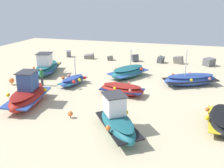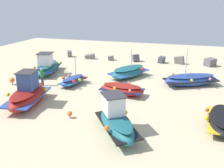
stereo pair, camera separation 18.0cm
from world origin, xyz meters
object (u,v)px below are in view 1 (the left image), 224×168
at_px(mooring_buoy_0, 12,80).
at_px(fishing_boat_1, 122,89).
at_px(person_walking, 42,76).
at_px(fishing_boat_4, 28,95).
at_px(fishing_boat_2, 223,120).
at_px(fishing_boat_5, 73,81).
at_px(mooring_buoy_1, 70,114).
at_px(fishing_boat_0, 117,121).
at_px(fishing_boat_3, 190,80).
at_px(fishing_boat_7, 128,72).
at_px(fishing_boat_6, 47,67).

bearing_deg(mooring_buoy_0, fishing_boat_1, 2.14).
bearing_deg(person_walking, fishing_boat_4, 37.23).
bearing_deg(fishing_boat_1, fishing_boat_2, 158.94).
xyz_separation_m(fishing_boat_5, person_walking, (-2.81, -1.05, 0.57)).
height_order(mooring_buoy_0, mooring_buoy_1, mooring_buoy_0).
distance_m(fishing_boat_1, fishing_boat_4, 7.97).
xyz_separation_m(fishing_boat_0, fishing_boat_1, (-1.44, 6.78, -0.31)).
bearing_deg(mooring_buoy_1, fishing_boat_0, -16.43).
xyz_separation_m(fishing_boat_1, fishing_boat_3, (5.79, 4.58, 0.07)).
relative_size(fishing_boat_7, mooring_buoy_0, 7.22).
xyz_separation_m(fishing_boat_2, fishing_boat_6, (-18.04, 8.32, 0.28)).
relative_size(fishing_boat_2, fishing_boat_4, 0.83).
height_order(fishing_boat_3, mooring_buoy_0, fishing_boat_3).
height_order(fishing_boat_2, fishing_boat_5, fishing_boat_5).
bearing_deg(fishing_boat_5, fishing_boat_6, -112.73).
bearing_deg(fishing_boat_0, mooring_buoy_1, 37.93).
relative_size(fishing_boat_4, fishing_boat_6, 0.95).
xyz_separation_m(fishing_boat_4, fishing_boat_5, (1.25, 5.70, -0.41)).
xyz_separation_m(fishing_boat_3, fishing_boat_7, (-6.50, 0.91, 0.04)).
relative_size(fishing_boat_2, mooring_buoy_1, 8.89).
height_order(fishing_boat_6, mooring_buoy_0, fishing_boat_6).
bearing_deg(fishing_boat_5, person_walking, -59.22).
bearing_deg(fishing_boat_7, fishing_boat_6, -55.11).
xyz_separation_m(fishing_boat_4, mooring_buoy_0, (-4.60, 3.99, -0.41)).
height_order(fishing_boat_1, fishing_boat_7, fishing_boat_7).
height_order(fishing_boat_4, mooring_buoy_0, fishing_boat_4).
xyz_separation_m(fishing_boat_2, fishing_boat_3, (-2.17, 8.53, 0.08)).
height_order(fishing_boat_4, fishing_boat_7, fishing_boat_7).
bearing_deg(fishing_boat_0, fishing_boat_1, -23.63).
relative_size(mooring_buoy_0, mooring_buoy_1, 1.39).
distance_m(fishing_boat_4, mooring_buoy_1, 4.51).
distance_m(fishing_boat_7, person_walking, 9.14).
xyz_separation_m(fishing_boat_0, mooring_buoy_1, (-3.78, 1.11, -0.49)).
bearing_deg(fishing_boat_2, mooring_buoy_0, -97.88).
height_order(fishing_boat_1, fishing_boat_3, fishing_boat_3).
xyz_separation_m(fishing_boat_4, fishing_boat_7, (5.91, 9.90, -0.25)).
distance_m(fishing_boat_1, fishing_boat_6, 10.98).
bearing_deg(mooring_buoy_0, fishing_boat_5, 16.34).
xyz_separation_m(fishing_boat_1, person_walking, (-8.19, 0.25, 0.51)).
xyz_separation_m(fishing_boat_3, fishing_boat_4, (-12.42, -8.99, 0.28)).
distance_m(person_walking, mooring_buoy_1, 8.36).
bearing_deg(fishing_boat_2, fishing_boat_5, -108.93).
bearing_deg(fishing_boat_0, mooring_buoy_0, 27.69).
distance_m(fishing_boat_3, person_walking, 14.64).
distance_m(fishing_boat_0, mooring_buoy_0, 14.18).
xyz_separation_m(fishing_boat_5, fishing_boat_7, (4.66, 4.19, 0.17)).
height_order(fishing_boat_0, fishing_boat_7, fishing_boat_7).
distance_m(fishing_boat_7, mooring_buoy_0, 12.06).
bearing_deg(fishing_boat_0, fishing_boat_4, 37.95).
bearing_deg(fishing_boat_3, mooring_buoy_0, 167.98).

